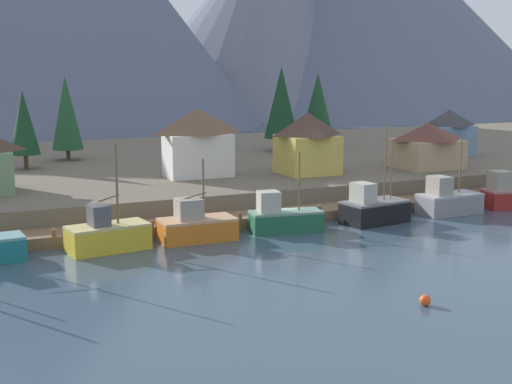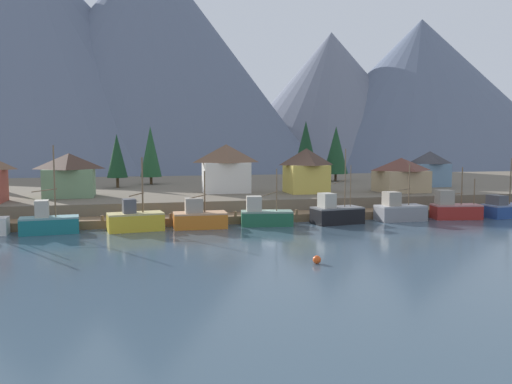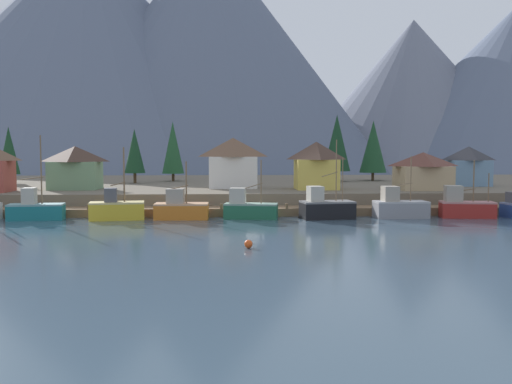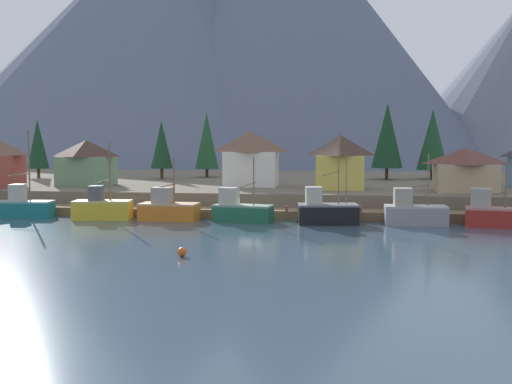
{
  "view_description": "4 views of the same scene",
  "coord_description": "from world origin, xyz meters",
  "views": [
    {
      "loc": [
        -27.31,
        -55.44,
        14.23
      ],
      "look_at": [
        -1.05,
        3.27,
        2.71
      ],
      "focal_mm": 48.93,
      "sensor_mm": 36.0,
      "label": 1
    },
    {
      "loc": [
        -16.44,
        -64.09,
        10.07
      ],
      "look_at": [
        -0.52,
        3.73,
        3.64
      ],
      "focal_mm": 37.13,
      "sensor_mm": 36.0,
      "label": 2
    },
    {
      "loc": [
        -3.22,
        -71.48,
        8.22
      ],
      "look_at": [
        0.35,
        2.61,
        2.85
      ],
      "focal_mm": 41.46,
      "sensor_mm": 36.0,
      "label": 3
    },
    {
      "loc": [
        11.31,
        -69.74,
        8.85
      ],
      "look_at": [
        0.22,
        2.89,
        2.82
      ],
      "focal_mm": 45.46,
      "sensor_mm": 36.0,
      "label": 4
    }
  ],
  "objects": [
    {
      "name": "fishing_boat_orange",
      "position": [
        -8.78,
        -1.76,
        1.24
      ],
      "size": [
        6.3,
        3.21,
        6.81
      ],
      "rotation": [
        0.0,
        0.0,
        -0.01
      ],
      "color": "#CC6B1E",
      "rests_on": "ground_plane"
    },
    {
      "name": "shoreline_bank",
      "position": [
        0.0,
        32.0,
        1.25
      ],
      "size": [
        400.0,
        56.0,
        2.5
      ],
      "primitive_type": "cube",
      "color": "#665B4C",
      "rests_on": "ground_plane"
    },
    {
      "name": "fishing_boat_teal",
      "position": [
        -25.68,
        -1.76,
        1.24
      ],
      "size": [
        6.49,
        3.23,
        9.86
      ],
      "rotation": [
        0.0,
        0.0,
        0.1
      ],
      "color": "#196B70",
      "rests_on": "ground_plane"
    },
    {
      "name": "mountain_west_peak",
      "position": [
        -51.37,
        136.84,
        40.42
      ],
      "size": [
        153.0,
        153.0,
        80.84
      ],
      "primitive_type": "cone",
      "color": "slate",
      "rests_on": "ground_plane"
    },
    {
      "name": "mountain_central_peak",
      "position": [
        -9.6,
        132.33,
        40.92
      ],
      "size": [
        123.71,
        123.71,
        81.83
      ],
      "primitive_type": "cone",
      "color": "slate",
      "rests_on": "ground_plane"
    },
    {
      "name": "conifer_near_right",
      "position": [
        -13.04,
        35.5,
        8.54
      ],
      "size": [
        3.94,
        3.94,
        10.71
      ],
      "color": "#4C3823",
      "rests_on": "shoreline_bank"
    },
    {
      "name": "fishing_boat_black",
      "position": [
        8.4,
        -2.23,
        1.31
      ],
      "size": [
        6.55,
        4.05,
        9.37
      ],
      "rotation": [
        0.0,
        0.0,
        0.15
      ],
      "color": "black",
      "rests_on": "ground_plane"
    },
    {
      "name": "ground_plane",
      "position": [
        0.0,
        20.0,
        -0.5
      ],
      "size": [
        400.0,
        400.0,
        1.0
      ],
      "primitive_type": "cube",
      "color": "#384C5B"
    },
    {
      "name": "house_tan",
      "position": [
        24.49,
        11.04,
        5.22
      ],
      "size": [
        7.39,
        6.63,
        5.31
      ],
      "color": "tan",
      "rests_on": "shoreline_bank"
    },
    {
      "name": "house_green",
      "position": [
        -25.09,
        14.47,
        5.66
      ],
      "size": [
        7.05,
        6.13,
        6.18
      ],
      "color": "#6B8E66",
      "rests_on": "shoreline_bank"
    },
    {
      "name": "dock",
      "position": [
        0.0,
        1.99,
        0.5
      ],
      "size": [
        80.0,
        4.0,
        1.6
      ],
      "color": "brown",
      "rests_on": "ground_plane"
    },
    {
      "name": "house_white",
      "position": [
        -2.41,
        15.61,
        6.29
      ],
      "size": [
        7.35,
        4.22,
        7.42
      ],
      "color": "silver",
      "rests_on": "shoreline_bank"
    },
    {
      "name": "fishing_boat_green",
      "position": [
        -0.72,
        -1.81,
        1.22
      ],
      "size": [
        6.57,
        3.42,
        6.99
      ],
      "rotation": [
        0.0,
        0.0,
        -0.16
      ],
      "color": "#1E5B3D",
      "rests_on": "ground_plane"
    },
    {
      "name": "fishing_boat_yellow",
      "position": [
        -16.23,
        -2.04,
        1.24
      ],
      "size": [
        6.6,
        3.74,
        8.48
      ],
      "rotation": [
        0.0,
        0.0,
        0.14
      ],
      "color": "gold",
      "rests_on": "ground_plane"
    },
    {
      "name": "fishing_boat_grey",
      "position": [
        17.39,
        -1.75,
        1.3
      ],
      "size": [
        6.35,
        3.18,
        7.4
      ],
      "rotation": [
        0.0,
        0.0,
        0.03
      ],
      "color": "gray",
      "rests_on": "ground_plane"
    },
    {
      "name": "conifer_near_left",
      "position": [
        23.39,
        35.54,
        8.72
      ],
      "size": [
        4.9,
        4.9,
        10.96
      ],
      "color": "#4C3823",
      "rests_on": "shoreline_bank"
    },
    {
      "name": "conifer_mid_left",
      "position": [
        16.26,
        33.24,
        9.35
      ],
      "size": [
        4.82,
        4.82,
        11.87
      ],
      "color": "#4C3823",
      "rests_on": "shoreline_bank"
    },
    {
      "name": "channel_buoy",
      "position": [
        -1.51,
        -22.82,
        0.35
      ],
      "size": [
        0.7,
        0.7,
        0.7
      ],
      "primitive_type": "sphere",
      "color": "#E04C19",
      "rests_on": "ground_plane"
    },
    {
      "name": "house_yellow",
      "position": [
        9.53,
        12.87,
        5.98
      ],
      "size": [
        6.21,
        5.94,
        6.81
      ],
      "color": "gold",
      "rests_on": "shoreline_bank"
    },
    {
      "name": "conifer_back_left",
      "position": [
        -18.9,
        29.23,
        7.94
      ],
      "size": [
        3.5,
        3.5,
        9.19
      ],
      "color": "#4C3823",
      "rests_on": "shoreline_bank"
    },
    {
      "name": "fishing_boat_red",
      "position": [
        25.34,
        -1.93,
        1.34
      ],
      "size": [
        6.6,
        3.64,
        6.91
      ],
      "rotation": [
        0.0,
        0.0,
        -0.16
      ],
      "color": "maroon",
      "rests_on": "ground_plane"
    },
    {
      "name": "conifer_mid_right",
      "position": [
        -39.73,
        29.21,
        8.03
      ],
      "size": [
        3.47,
        3.47,
        9.53
      ],
      "color": "#4C3823",
      "rests_on": "shoreline_bank"
    }
  ]
}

